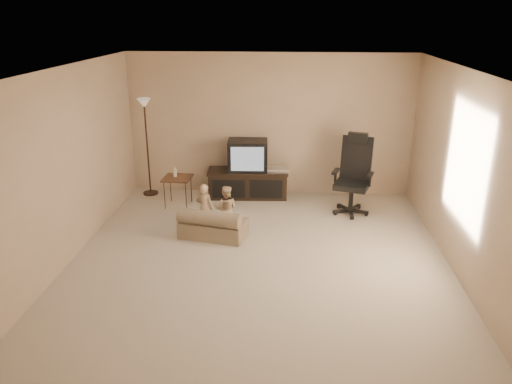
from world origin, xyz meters
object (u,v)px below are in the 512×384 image
tv_stand (248,174)px  floor_lamp (146,126)px  toddler_left (205,208)px  office_chair (353,185)px  toddler_right (226,209)px  child_sofa (212,225)px  side_table (177,178)px

tv_stand → floor_lamp: size_ratio=0.85×
tv_stand → toddler_left: size_ratio=1.93×
office_chair → toddler_right: 2.18m
office_chair → floor_lamp: 3.71m
child_sofa → toddler_right: size_ratio=1.43×
tv_stand → side_table: size_ratio=2.14×
floor_lamp → toddler_left: 2.23m
floor_lamp → toddler_left: size_ratio=2.28×
toddler_right → tv_stand: bearing=-94.5°
toddler_right → floor_lamp: bearing=-40.8°
office_chair → toddler_right: office_chair is taller
side_table → floor_lamp: (-0.64, 0.54, 0.77)m
tv_stand → office_chair: office_chair is taller
toddler_left → side_table: bearing=-44.3°
office_chair → toddler_right: size_ratio=1.81×
toddler_right → office_chair: bearing=-152.1°
tv_stand → toddler_left: bearing=-111.1°
side_table → child_sofa: size_ratio=0.67×
office_chair → toddler_left: size_ratio=1.72×
office_chair → side_table: bearing=-163.8°
child_sofa → office_chair: bearing=40.1°
side_table → toddler_left: 1.24m
office_chair → floor_lamp: floor_lamp is taller
tv_stand → office_chair: 1.88m
side_table → floor_lamp: size_ratio=0.40×
tv_stand → child_sofa: size_ratio=1.43×
tv_stand → toddler_left: 1.67m
child_sofa → toddler_right: (0.17, 0.25, 0.17)m
floor_lamp → child_sofa: size_ratio=1.69×
tv_stand → child_sofa: tv_stand is taller
floor_lamp → child_sofa: bearing=-51.2°
tv_stand → toddler_right: (-0.20, -1.53, -0.07)m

